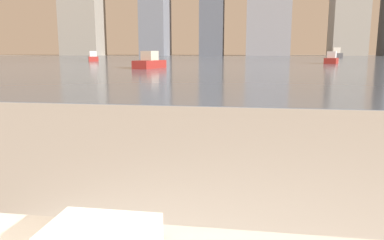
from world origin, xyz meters
The scene contains 6 objects.
harbor_water centered at (0.00, 62.00, 0.01)m, with size 180.00×110.00×0.01m.
harbor_boat_0 centered at (7.33, 35.17, 0.39)m, with size 1.76×3.02×1.07m.
harbor_boat_1 centered at (-5.93, 23.03, 0.39)m, with size 1.53×2.99×1.07m.
harbor_boat_2 centered at (-17.37, 40.83, 0.41)m, with size 2.20×3.16×1.13m.
harbor_boat_4 centered at (15.59, 72.60, 0.67)m, with size 2.07×5.08×1.86m.
skyline_tower_0 centered at (-54.06, 118.00, 14.90)m, with size 12.52×9.09×29.80m.
Camera 1 is at (0.28, 0.20, 0.99)m, focal length 35.00 mm.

